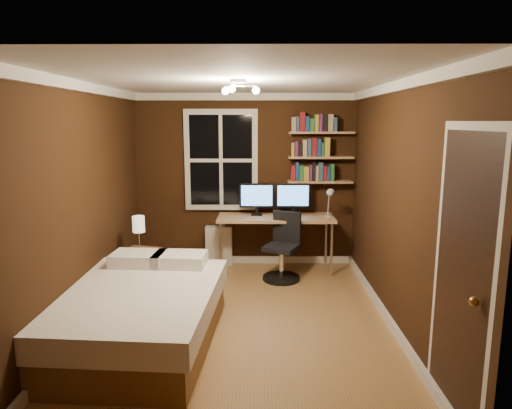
{
  "coord_description": "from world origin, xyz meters",
  "views": [
    {
      "loc": [
        0.21,
        -4.55,
        2.11
      ],
      "look_at": [
        0.17,
        0.45,
        1.19
      ],
      "focal_mm": 32.0,
      "sensor_mm": 36.0,
      "label": 1
    }
  ],
  "objects_px": {
    "bedside_lamp": "(139,233)",
    "monitor_left": "(257,199)",
    "monitor_right": "(293,199)",
    "desk_lamp": "(329,202)",
    "office_chair": "(283,255)",
    "bed": "(139,314)",
    "desk": "(276,221)",
    "nightstand": "(141,271)",
    "radiator": "(219,245)"
  },
  "relations": [
    {
      "from": "bedside_lamp",
      "to": "monitor_left",
      "type": "distance_m",
      "value": 1.75
    },
    {
      "from": "monitor_left",
      "to": "monitor_right",
      "type": "distance_m",
      "value": 0.52
    },
    {
      "from": "desk_lamp",
      "to": "office_chair",
      "type": "xyz_separation_m",
      "value": [
        -0.66,
        -0.33,
        -0.66
      ]
    },
    {
      "from": "bed",
      "to": "bedside_lamp",
      "type": "xyz_separation_m",
      "value": [
        -0.33,
        1.37,
        0.45
      ]
    },
    {
      "from": "office_chair",
      "to": "desk",
      "type": "bearing_deg",
      "value": 126.5
    },
    {
      "from": "nightstand",
      "to": "desk_lamp",
      "type": "distance_m",
      "value": 2.68
    },
    {
      "from": "nightstand",
      "to": "office_chair",
      "type": "height_order",
      "value": "office_chair"
    },
    {
      "from": "bed",
      "to": "monitor_left",
      "type": "xyz_separation_m",
      "value": [
        1.12,
        2.31,
        0.72
      ]
    },
    {
      "from": "nightstand",
      "to": "radiator",
      "type": "bearing_deg",
      "value": 66.28
    },
    {
      "from": "desk",
      "to": "monitor_right",
      "type": "height_order",
      "value": "monitor_right"
    },
    {
      "from": "radiator",
      "to": "bed",
      "type": "bearing_deg",
      "value": -102.74
    },
    {
      "from": "radiator",
      "to": "desk_lamp",
      "type": "relative_size",
      "value": 1.32
    },
    {
      "from": "office_chair",
      "to": "bed",
      "type": "bearing_deg",
      "value": -103.96
    },
    {
      "from": "bedside_lamp",
      "to": "desk_lamp",
      "type": "bearing_deg",
      "value": 17.49
    },
    {
      "from": "desk",
      "to": "desk_lamp",
      "type": "height_order",
      "value": "desk_lamp"
    },
    {
      "from": "bed",
      "to": "desk_lamp",
      "type": "distance_m",
      "value": 3.1
    },
    {
      "from": "nightstand",
      "to": "bedside_lamp",
      "type": "bearing_deg",
      "value": 0.0
    },
    {
      "from": "radiator",
      "to": "monitor_right",
      "type": "relative_size",
      "value": 1.17
    },
    {
      "from": "radiator",
      "to": "monitor_right",
      "type": "distance_m",
      "value": 1.3
    },
    {
      "from": "nightstand",
      "to": "monitor_left",
      "type": "xyz_separation_m",
      "value": [
        1.45,
        0.94,
        0.75
      ]
    },
    {
      "from": "bed",
      "to": "desk_lamp",
      "type": "xyz_separation_m",
      "value": [
        2.13,
        2.15,
        0.71
      ]
    },
    {
      "from": "desk",
      "to": "desk_lamp",
      "type": "distance_m",
      "value": 0.8
    },
    {
      "from": "nightstand",
      "to": "bedside_lamp",
      "type": "xyz_separation_m",
      "value": [
        0.0,
        0.0,
        0.48
      ]
    },
    {
      "from": "bed",
      "to": "monitor_left",
      "type": "relative_size",
      "value": 4.24
    },
    {
      "from": "desk",
      "to": "monitor_left",
      "type": "bearing_deg",
      "value": 163.11
    },
    {
      "from": "bed",
      "to": "office_chair",
      "type": "relative_size",
      "value": 2.31
    },
    {
      "from": "desk",
      "to": "monitor_right",
      "type": "distance_m",
      "value": 0.39
    },
    {
      "from": "desk_lamp",
      "to": "office_chair",
      "type": "bearing_deg",
      "value": -153.58
    },
    {
      "from": "nightstand",
      "to": "radiator",
      "type": "distance_m",
      "value": 1.4
    },
    {
      "from": "radiator",
      "to": "monitor_right",
      "type": "bearing_deg",
      "value": -7.3
    },
    {
      "from": "monitor_left",
      "to": "desk_lamp",
      "type": "relative_size",
      "value": 1.12
    },
    {
      "from": "desk",
      "to": "office_chair",
      "type": "bearing_deg",
      "value": -78.49
    },
    {
      "from": "nightstand",
      "to": "monitor_right",
      "type": "height_order",
      "value": "monitor_right"
    },
    {
      "from": "bed",
      "to": "desk",
      "type": "height_order",
      "value": "desk"
    },
    {
      "from": "radiator",
      "to": "bedside_lamp",
      "type": "bearing_deg",
      "value": -129.42
    },
    {
      "from": "desk_lamp",
      "to": "bedside_lamp",
      "type": "bearing_deg",
      "value": -162.51
    },
    {
      "from": "nightstand",
      "to": "desk_lamp",
      "type": "relative_size",
      "value": 1.2
    },
    {
      "from": "bedside_lamp",
      "to": "nightstand",
      "type": "bearing_deg",
      "value": 0.0
    },
    {
      "from": "desk",
      "to": "monitor_left",
      "type": "height_order",
      "value": "monitor_left"
    },
    {
      "from": "bed",
      "to": "radiator",
      "type": "xyz_separation_m",
      "value": [
        0.55,
        2.45,
        -0.0
      ]
    },
    {
      "from": "monitor_right",
      "to": "desk_lamp",
      "type": "xyz_separation_m",
      "value": [
        0.5,
        -0.17,
        -0.01
      ]
    },
    {
      "from": "monitor_left",
      "to": "office_chair",
      "type": "distance_m",
      "value": 0.91
    },
    {
      "from": "bedside_lamp",
      "to": "office_chair",
      "type": "bearing_deg",
      "value": 13.98
    },
    {
      "from": "desk",
      "to": "monitor_left",
      "type": "xyz_separation_m",
      "value": [
        -0.27,
        0.08,
        0.29
      ]
    },
    {
      "from": "bed",
      "to": "monitor_left",
      "type": "height_order",
      "value": "monitor_left"
    },
    {
      "from": "bedside_lamp",
      "to": "radiator",
      "type": "bearing_deg",
      "value": 50.58
    },
    {
      "from": "bedside_lamp",
      "to": "desk",
      "type": "xyz_separation_m",
      "value": [
        1.72,
        0.86,
        -0.02
      ]
    },
    {
      "from": "bedside_lamp",
      "to": "office_chair",
      "type": "xyz_separation_m",
      "value": [
        1.8,
        0.45,
        -0.41
      ]
    },
    {
      "from": "bed",
      "to": "radiator",
      "type": "bearing_deg",
      "value": 81.01
    },
    {
      "from": "bedside_lamp",
      "to": "monitor_right",
      "type": "xyz_separation_m",
      "value": [
        1.97,
        0.94,
        0.27
      ]
    }
  ]
}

